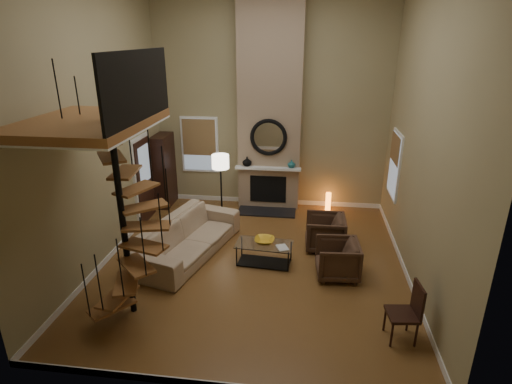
# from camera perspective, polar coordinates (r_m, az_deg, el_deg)

# --- Properties ---
(ground) EXTENTS (6.00, 6.50, 0.01)m
(ground) POSITION_cam_1_polar(r_m,az_deg,el_deg) (8.53, -0.35, -9.82)
(ground) COLOR olive
(ground) RESTS_ON ground
(back_wall) EXTENTS (6.00, 0.02, 5.50)m
(back_wall) POSITION_cam_1_polar(r_m,az_deg,el_deg) (10.68, 2.03, 12.27)
(back_wall) COLOR #998D63
(back_wall) RESTS_ON ground
(front_wall) EXTENTS (6.00, 0.02, 5.50)m
(front_wall) POSITION_cam_1_polar(r_m,az_deg,el_deg) (4.43, -6.12, -0.41)
(front_wall) COLOR #998D63
(front_wall) RESTS_ON ground
(left_wall) EXTENTS (0.02, 6.50, 5.50)m
(left_wall) POSITION_cam_1_polar(r_m,az_deg,el_deg) (8.44, -21.26, 8.57)
(left_wall) COLOR #998D63
(left_wall) RESTS_ON ground
(right_wall) EXTENTS (0.02, 6.50, 5.50)m
(right_wall) POSITION_cam_1_polar(r_m,az_deg,el_deg) (7.70, 22.51, 7.32)
(right_wall) COLOR #998D63
(right_wall) RESTS_ON ground
(baseboard_back) EXTENTS (6.00, 0.02, 0.12)m
(baseboard_back) POSITION_cam_1_polar(r_m,az_deg,el_deg) (11.39, 1.85, -1.24)
(baseboard_back) COLOR white
(baseboard_back) RESTS_ON ground
(baseboard_left) EXTENTS (0.02, 6.50, 0.12)m
(baseboard_left) POSITION_cam_1_polar(r_m,az_deg,el_deg) (9.33, -19.04, -7.73)
(baseboard_left) COLOR white
(baseboard_left) RESTS_ON ground
(baseboard_right) EXTENTS (0.02, 6.50, 0.12)m
(baseboard_right) POSITION_cam_1_polar(r_m,az_deg,el_deg) (8.67, 19.97, -10.18)
(baseboard_right) COLOR white
(baseboard_right) RESTS_ON ground
(chimney_breast) EXTENTS (1.60, 0.38, 5.50)m
(chimney_breast) POSITION_cam_1_polar(r_m,az_deg,el_deg) (10.49, 1.92, 12.12)
(chimney_breast) COLOR #947A60
(chimney_breast) RESTS_ON ground
(hearth) EXTENTS (1.50, 0.60, 0.04)m
(hearth) POSITION_cam_1_polar(r_m,az_deg,el_deg) (10.79, 1.49, -2.77)
(hearth) COLOR black
(hearth) RESTS_ON ground
(firebox) EXTENTS (0.95, 0.02, 0.72)m
(firebox) POSITION_cam_1_polar(r_m,az_deg,el_deg) (10.86, 1.68, 0.41)
(firebox) COLOR black
(firebox) RESTS_ON chimney_breast
(mantel) EXTENTS (1.70, 0.18, 0.06)m
(mantel) POSITION_cam_1_polar(r_m,az_deg,el_deg) (10.59, 1.67, 3.30)
(mantel) COLOR white
(mantel) RESTS_ON chimney_breast
(mirror_frame) EXTENTS (0.94, 0.10, 0.94)m
(mirror_frame) POSITION_cam_1_polar(r_m,az_deg,el_deg) (10.43, 1.75, 7.59)
(mirror_frame) COLOR black
(mirror_frame) RESTS_ON chimney_breast
(mirror_disc) EXTENTS (0.80, 0.01, 0.80)m
(mirror_disc) POSITION_cam_1_polar(r_m,az_deg,el_deg) (10.44, 1.76, 7.60)
(mirror_disc) COLOR white
(mirror_disc) RESTS_ON chimney_breast
(vase_left) EXTENTS (0.24, 0.24, 0.25)m
(vase_left) POSITION_cam_1_polar(r_m,az_deg,el_deg) (10.64, -1.25, 4.27)
(vase_left) COLOR black
(vase_left) RESTS_ON mantel
(vase_right) EXTENTS (0.20, 0.20, 0.21)m
(vase_right) POSITION_cam_1_polar(r_m,az_deg,el_deg) (10.54, 4.95, 3.92)
(vase_right) COLOR #1B5A5E
(vase_right) RESTS_ON mantel
(window_back) EXTENTS (1.02, 0.06, 1.52)m
(window_back) POSITION_cam_1_polar(r_m,az_deg,el_deg) (11.21, -7.84, 6.63)
(window_back) COLOR white
(window_back) RESTS_ON back_wall
(window_right) EXTENTS (0.06, 1.02, 1.52)m
(window_right) POSITION_cam_1_polar(r_m,az_deg,el_deg) (9.85, 18.72, 3.73)
(window_right) COLOR white
(window_right) RESTS_ON right_wall
(entry_door) EXTENTS (0.10, 1.05, 2.16)m
(entry_door) POSITION_cam_1_polar(r_m,az_deg,el_deg) (10.42, -15.30, 1.68)
(entry_door) COLOR white
(entry_door) RESTS_ON ground
(loft) EXTENTS (1.70, 2.20, 1.09)m
(loft) POSITION_cam_1_polar(r_m,az_deg,el_deg) (6.35, -21.65, 9.33)
(loft) COLOR #9C6233
(loft) RESTS_ON left_wall
(spiral_stair) EXTENTS (1.47, 1.47, 4.06)m
(spiral_stair) POSITION_cam_1_polar(r_m,az_deg,el_deg) (6.65, -17.98, -2.90)
(spiral_stair) COLOR black
(spiral_stair) RESTS_ON ground
(hutch) EXTENTS (0.41, 0.88, 1.97)m
(hutch) POSITION_cam_1_polar(r_m,az_deg,el_deg) (11.30, -12.70, 2.87)
(hutch) COLOR black
(hutch) RESTS_ON ground
(sofa) EXTENTS (1.77, 2.96, 0.81)m
(sofa) POSITION_cam_1_polar(r_m,az_deg,el_deg) (8.81, -9.36, -6.09)
(sofa) COLOR tan
(sofa) RESTS_ON ground
(armchair_near) EXTENTS (0.86, 0.83, 0.77)m
(armchair_near) POSITION_cam_1_polar(r_m,az_deg,el_deg) (9.07, 10.06, -5.60)
(armchair_near) COLOR #482F21
(armchair_near) RESTS_ON ground
(armchair_far) EXTENTS (0.86, 0.84, 0.73)m
(armchair_far) POSITION_cam_1_polar(r_m,az_deg,el_deg) (8.11, 11.75, -9.13)
(armchair_far) COLOR #482F21
(armchair_far) RESTS_ON ground
(coffee_table) EXTENTS (1.17, 0.65, 0.44)m
(coffee_table) POSITION_cam_1_polar(r_m,az_deg,el_deg) (8.36, 1.14, -8.21)
(coffee_table) COLOR silver
(coffee_table) RESTS_ON ground
(bowl) EXTENTS (0.40, 0.40, 0.10)m
(bowl) POSITION_cam_1_polar(r_m,az_deg,el_deg) (8.30, 1.19, -6.75)
(bowl) COLOR gold
(bowl) RESTS_ON coffee_table
(book) EXTENTS (0.29, 0.33, 0.03)m
(book) POSITION_cam_1_polar(r_m,az_deg,el_deg) (8.12, 3.51, -7.76)
(book) COLOR gray
(book) RESTS_ON coffee_table
(floor_lamp) EXTENTS (0.41, 0.41, 1.71)m
(floor_lamp) POSITION_cam_1_polar(r_m,az_deg,el_deg) (9.85, -4.95, 3.47)
(floor_lamp) COLOR black
(floor_lamp) RESTS_ON ground
(accent_lamp) EXTENTS (0.14, 0.14, 0.50)m
(accent_lamp) POSITION_cam_1_polar(r_m,az_deg,el_deg) (10.99, 9.98, -1.34)
(accent_lamp) COLOR orange
(accent_lamp) RESTS_ON ground
(side_chair) EXTENTS (0.49, 0.48, 0.95)m
(side_chair) POSITION_cam_1_polar(r_m,az_deg,el_deg) (6.76, 20.42, -15.08)
(side_chair) COLOR black
(side_chair) RESTS_ON ground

